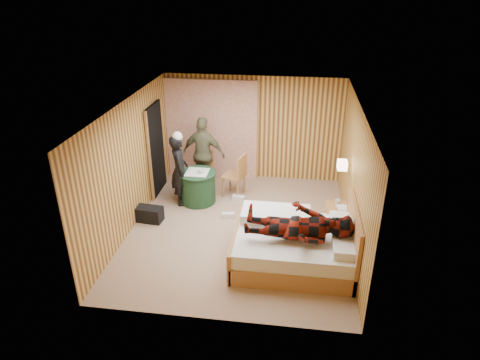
# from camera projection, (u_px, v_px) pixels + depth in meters

# --- Properties ---
(floor) EXTENTS (4.20, 5.00, 0.01)m
(floor) POSITION_uv_depth(u_px,v_px,m) (239.00, 229.00, 8.48)
(floor) COLOR tan
(floor) RESTS_ON ground
(ceiling) EXTENTS (4.20, 5.00, 0.01)m
(ceiling) POSITION_uv_depth(u_px,v_px,m) (239.00, 106.00, 7.40)
(ceiling) COLOR silver
(ceiling) RESTS_ON wall_back
(wall_back) EXTENTS (4.20, 0.02, 2.50)m
(wall_back) POSITION_uv_depth(u_px,v_px,m) (253.00, 128.00, 10.17)
(wall_back) COLOR #E0B756
(wall_back) RESTS_ON floor
(wall_left) EXTENTS (0.02, 5.00, 2.50)m
(wall_left) POSITION_uv_depth(u_px,v_px,m) (130.00, 165.00, 8.19)
(wall_left) COLOR #E0B756
(wall_left) RESTS_ON floor
(wall_right) EXTENTS (0.02, 5.00, 2.50)m
(wall_right) POSITION_uv_depth(u_px,v_px,m) (354.00, 178.00, 7.68)
(wall_right) COLOR #E0B756
(wall_right) RESTS_ON floor
(curtain) EXTENTS (2.20, 0.08, 2.40)m
(curtain) POSITION_uv_depth(u_px,v_px,m) (211.00, 129.00, 10.25)
(curtain) COLOR beige
(curtain) RESTS_ON floor
(doorway) EXTENTS (0.06, 0.90, 2.05)m
(doorway) POSITION_uv_depth(u_px,v_px,m) (156.00, 150.00, 9.54)
(doorway) COLOR black
(doorway) RESTS_ON floor
(wall_lamp) EXTENTS (0.26, 0.24, 0.16)m
(wall_lamp) POSITION_uv_depth(u_px,v_px,m) (342.00, 165.00, 8.08)
(wall_lamp) COLOR gold
(wall_lamp) RESTS_ON wall_right
(bed) EXTENTS (2.07, 1.63, 1.12)m
(bed) POSITION_uv_depth(u_px,v_px,m) (296.00, 245.00, 7.40)
(bed) COLOR tan
(bed) RESTS_ON floor
(nightstand) EXTENTS (0.43, 0.59, 0.57)m
(nightstand) POSITION_uv_depth(u_px,v_px,m) (336.00, 220.00, 8.22)
(nightstand) COLOR tan
(nightstand) RESTS_ON floor
(round_table) EXTENTS (0.81, 0.81, 0.72)m
(round_table) POSITION_uv_depth(u_px,v_px,m) (198.00, 187.00, 9.34)
(round_table) COLOR #214927
(round_table) RESTS_ON floor
(chair_far) EXTENTS (0.43, 0.43, 0.93)m
(chair_far) POSITION_uv_depth(u_px,v_px,m) (204.00, 168.00, 9.85)
(chair_far) COLOR tan
(chair_far) RESTS_ON floor
(chair_near) EXTENTS (0.56, 0.56, 0.99)m
(chair_near) POSITION_uv_depth(u_px,v_px,m) (237.00, 173.00, 9.50)
(chair_near) COLOR tan
(chair_near) RESTS_ON floor
(duffel_bag) EXTENTS (0.57, 0.35, 0.31)m
(duffel_bag) POSITION_uv_depth(u_px,v_px,m) (149.00, 214.00, 8.69)
(duffel_bag) COLOR black
(duffel_bag) RESTS_ON floor
(sneaker_left) EXTENTS (0.27, 0.14, 0.11)m
(sneaker_left) POSITION_uv_depth(u_px,v_px,m) (229.00, 215.00, 8.83)
(sneaker_left) COLOR silver
(sneaker_left) RESTS_ON floor
(sneaker_right) EXTENTS (0.30, 0.17, 0.12)m
(sneaker_right) POSITION_uv_depth(u_px,v_px,m) (239.00, 198.00, 9.50)
(sneaker_right) COLOR silver
(sneaker_right) RESTS_ON floor
(woman_standing) EXTENTS (0.54, 0.66, 1.56)m
(woman_standing) POSITION_uv_depth(u_px,v_px,m) (179.00, 170.00, 9.13)
(woman_standing) COLOR black
(woman_standing) RESTS_ON floor
(man_at_table) EXTENTS (1.07, 0.59, 1.72)m
(man_at_table) POSITION_uv_depth(u_px,v_px,m) (204.00, 154.00, 9.73)
(man_at_table) COLOR brown
(man_at_table) RESTS_ON floor
(man_on_bed) EXTENTS (0.86, 0.67, 1.77)m
(man_on_bed) POSITION_uv_depth(u_px,v_px,m) (299.00, 219.00, 6.90)
(man_on_bed) COLOR #661309
(man_on_bed) RESTS_ON bed
(book_lower) EXTENTS (0.23, 0.26, 0.02)m
(book_lower) POSITION_uv_depth(u_px,v_px,m) (338.00, 208.00, 8.06)
(book_lower) COLOR silver
(book_lower) RESTS_ON nightstand
(book_upper) EXTENTS (0.19, 0.24, 0.02)m
(book_upper) POSITION_uv_depth(u_px,v_px,m) (338.00, 207.00, 8.05)
(book_upper) COLOR silver
(book_upper) RESTS_ON nightstand
(cup_nightstand) EXTENTS (0.13, 0.13, 0.09)m
(cup_nightstand) POSITION_uv_depth(u_px,v_px,m) (337.00, 202.00, 8.20)
(cup_nightstand) COLOR silver
(cup_nightstand) RESTS_ON nightstand
(cup_table) EXTENTS (0.13, 0.13, 0.10)m
(cup_table) POSITION_uv_depth(u_px,v_px,m) (201.00, 171.00, 9.11)
(cup_table) COLOR silver
(cup_table) RESTS_ON round_table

